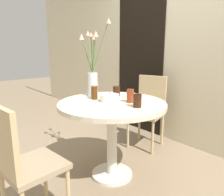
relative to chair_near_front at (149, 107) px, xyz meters
name	(u,v)px	position (x,y,z in m)	size (l,w,h in m)	color
ground_plane	(112,175)	(0.26, -0.86, -0.53)	(16.00, 16.00, 0.00)	#89755B
wall_back	(187,47)	(0.26, 0.40, 0.77)	(8.00, 0.05, 2.60)	beige
doorway_panel	(139,65)	(-0.52, 0.37, 0.50)	(0.90, 0.01, 2.05)	black
dining_table	(112,116)	(0.26, -0.86, 0.11)	(1.03, 1.03, 0.78)	beige
chair_near_front	(149,107)	(0.00, 0.00, 0.00)	(0.50, 0.50, 0.93)	#9E896B
chair_far_back	(22,160)	(0.35, -1.76, 0.00)	(0.44, 0.44, 0.93)	#9E896B
birthday_cake	(110,98)	(0.23, -0.86, 0.28)	(0.18, 0.18, 0.12)	white
flower_vase	(93,72)	(-0.09, -0.83, 0.50)	(0.36, 0.21, 0.80)	silver
side_plate	(73,104)	(0.10, -1.20, 0.25)	(0.18, 0.18, 0.01)	white
drink_glass_0	(117,91)	(0.08, -0.64, 0.30)	(0.08, 0.08, 0.11)	#33190C
drink_glass_1	(137,101)	(0.54, -0.82, 0.31)	(0.07, 0.07, 0.12)	#33190C
drink_glass_2	(94,93)	(0.05, -0.91, 0.32)	(0.06, 0.06, 0.13)	#51280F
drink_glass_3	(130,96)	(0.38, -0.74, 0.31)	(0.07, 0.07, 0.13)	maroon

